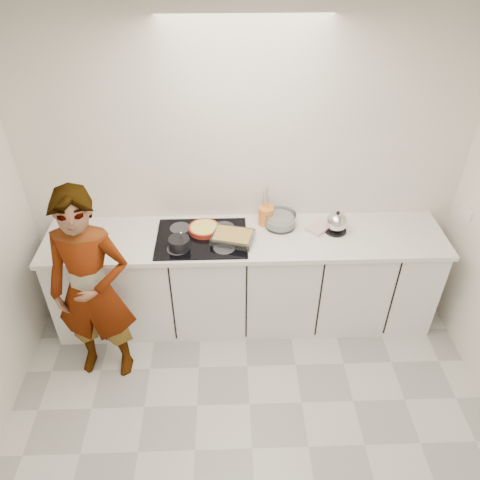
{
  "coord_description": "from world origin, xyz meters",
  "views": [
    {
      "loc": [
        -0.14,
        -1.74,
        3.15
      ],
      "look_at": [
        -0.05,
        1.05,
        1.05
      ],
      "focal_mm": 35.0,
      "sensor_mm": 36.0,
      "label": 1
    }
  ],
  "objects_px": {
    "saucepan": "(179,243)",
    "utensil_crock": "(266,216)",
    "tart_dish": "(204,229)",
    "cook": "(92,290)",
    "baking_dish": "(233,237)",
    "hob": "(202,238)",
    "kettle": "(337,223)",
    "mixing_bowl": "(280,220)"
  },
  "relations": [
    {
      "from": "saucepan",
      "to": "utensil_crock",
      "type": "distance_m",
      "value": 0.77
    },
    {
      "from": "tart_dish",
      "to": "cook",
      "type": "height_order",
      "value": "cook"
    },
    {
      "from": "baking_dish",
      "to": "tart_dish",
      "type": "bearing_deg",
      "value": 149.68
    },
    {
      "from": "hob",
      "to": "utensil_crock",
      "type": "xyz_separation_m",
      "value": [
        0.53,
        0.2,
        0.07
      ]
    },
    {
      "from": "saucepan",
      "to": "cook",
      "type": "relative_size",
      "value": 0.11
    },
    {
      "from": "saucepan",
      "to": "utensil_crock",
      "type": "xyz_separation_m",
      "value": [
        0.69,
        0.33,
        0.02
      ]
    },
    {
      "from": "utensil_crock",
      "to": "cook",
      "type": "distance_m",
      "value": 1.49
    },
    {
      "from": "kettle",
      "to": "cook",
      "type": "height_order",
      "value": "cook"
    },
    {
      "from": "hob",
      "to": "saucepan",
      "type": "relative_size",
      "value": 3.77
    },
    {
      "from": "kettle",
      "to": "utensil_crock",
      "type": "height_order",
      "value": "kettle"
    },
    {
      "from": "mixing_bowl",
      "to": "kettle",
      "type": "xyz_separation_m",
      "value": [
        0.45,
        -0.09,
        0.03
      ]
    },
    {
      "from": "tart_dish",
      "to": "saucepan",
      "type": "distance_m",
      "value": 0.29
    },
    {
      "from": "saucepan",
      "to": "mixing_bowl",
      "type": "distance_m",
      "value": 0.86
    },
    {
      "from": "baking_dish",
      "to": "kettle",
      "type": "distance_m",
      "value": 0.85
    },
    {
      "from": "tart_dish",
      "to": "kettle",
      "type": "xyz_separation_m",
      "value": [
        1.07,
        -0.02,
        0.05
      ]
    },
    {
      "from": "tart_dish",
      "to": "baking_dish",
      "type": "xyz_separation_m",
      "value": [
        0.23,
        -0.14,
        0.01
      ]
    },
    {
      "from": "baking_dish",
      "to": "cook",
      "type": "bearing_deg",
      "value": -156.63
    },
    {
      "from": "baking_dish",
      "to": "utensil_crock",
      "type": "relative_size",
      "value": 2.34
    },
    {
      "from": "saucepan",
      "to": "utensil_crock",
      "type": "relative_size",
      "value": 1.22
    },
    {
      "from": "tart_dish",
      "to": "cook",
      "type": "distance_m",
      "value": 0.99
    },
    {
      "from": "baking_dish",
      "to": "mixing_bowl",
      "type": "height_order",
      "value": "mixing_bowl"
    },
    {
      "from": "tart_dish",
      "to": "utensil_crock",
      "type": "distance_m",
      "value": 0.52
    },
    {
      "from": "baking_dish",
      "to": "saucepan",
      "type": "bearing_deg",
      "value": -168.04
    },
    {
      "from": "baking_dish",
      "to": "cook",
      "type": "distance_m",
      "value": 1.13
    },
    {
      "from": "saucepan",
      "to": "utensil_crock",
      "type": "height_order",
      "value": "saucepan"
    },
    {
      "from": "saucepan",
      "to": "cook",
      "type": "distance_m",
      "value": 0.72
    },
    {
      "from": "utensil_crock",
      "to": "kettle",
      "type": "bearing_deg",
      "value": -13.33
    },
    {
      "from": "utensil_crock",
      "to": "saucepan",
      "type": "bearing_deg",
      "value": -154.33
    },
    {
      "from": "saucepan",
      "to": "utensil_crock",
      "type": "bearing_deg",
      "value": 25.67
    },
    {
      "from": "cook",
      "to": "mixing_bowl",
      "type": "bearing_deg",
      "value": 28.61
    },
    {
      "from": "hob",
      "to": "mixing_bowl",
      "type": "height_order",
      "value": "mixing_bowl"
    },
    {
      "from": "mixing_bowl",
      "to": "baking_dish",
      "type": "bearing_deg",
      "value": -152.46
    },
    {
      "from": "mixing_bowl",
      "to": "cook",
      "type": "relative_size",
      "value": 0.2
    },
    {
      "from": "hob",
      "to": "kettle",
      "type": "relative_size",
      "value": 3.64
    },
    {
      "from": "baking_dish",
      "to": "utensil_crock",
      "type": "bearing_deg",
      "value": 41.43
    },
    {
      "from": "hob",
      "to": "kettle",
      "type": "height_order",
      "value": "kettle"
    },
    {
      "from": "baking_dish",
      "to": "mixing_bowl",
      "type": "distance_m",
      "value": 0.45
    },
    {
      "from": "hob",
      "to": "saucepan",
      "type": "height_order",
      "value": "saucepan"
    },
    {
      "from": "saucepan",
      "to": "cook",
      "type": "xyz_separation_m",
      "value": [
        -0.61,
        -0.36,
        -0.14
      ]
    },
    {
      "from": "tart_dish",
      "to": "utensil_crock",
      "type": "xyz_separation_m",
      "value": [
        0.51,
        0.11,
        0.04
      ]
    },
    {
      "from": "saucepan",
      "to": "tart_dish",
      "type": "bearing_deg",
      "value": 50.37
    },
    {
      "from": "kettle",
      "to": "baking_dish",
      "type": "bearing_deg",
      "value": -172.41
    }
  ]
}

